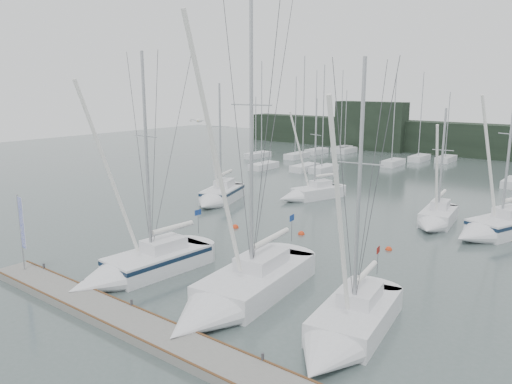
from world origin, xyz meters
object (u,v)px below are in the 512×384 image
sailboat_near_center (232,296)px  buoy_c (235,228)px  sailboat_mid_d (492,229)px  dock_banner (21,226)px  sailboat_mid_c (435,220)px  buoy_b (389,250)px  sailboat_near_left (134,269)px  sailboat_mid_b (306,194)px  sailboat_near_right (343,333)px  buoy_a (301,234)px  sailboat_mid_a (217,197)px

sailboat_near_center → buoy_c: sailboat_near_center is taller
sailboat_mid_d → sailboat_near_center: bearing=-88.8°
sailboat_mid_d → dock_banner: (-19.25, -24.76, 2.40)m
sailboat_near_center → dock_banner: sailboat_near_center is taller
sailboat_near_center → sailboat_mid_c: (3.11, 20.64, -0.05)m
sailboat_mid_d → buoy_b: size_ratio=27.12×
sailboat_near_left → sailboat_mid_b: (-2.95, 23.03, -0.08)m
sailboat_near_right → sailboat_mid_b: bearing=117.1°
sailboat_mid_d → buoy_a: sailboat_mid_d is taller
sailboat_near_right → buoy_b: sailboat_near_right is taller
sailboat_near_left → sailboat_mid_a: (-8.58, 16.48, 0.04)m
sailboat_mid_d → buoy_c: 18.92m
sailboat_mid_b → buoy_c: size_ratio=19.22×
sailboat_near_center → sailboat_near_right: bearing=-5.1°
buoy_a → sailboat_mid_c: bearing=48.7°
sailboat_mid_c → buoy_c: 15.58m
sailboat_mid_d → buoy_b: (-4.72, -7.32, -0.63)m
sailboat_near_left → buoy_b: (9.44, 13.76, -0.59)m
sailboat_mid_b → buoy_b: bearing=-18.1°
sailboat_near_right → buoy_a: bearing=120.8°
sailboat_mid_c → dock_banner: bearing=-128.5°
sailboat_near_center → sailboat_mid_d: (7.26, 20.50, 0.04)m
sailboat_mid_b → dock_banner: (-2.14, -26.72, 2.53)m
sailboat_near_center → sailboat_mid_d: size_ratio=1.36×
sailboat_near_center → buoy_a: size_ratio=33.23×
sailboat_near_center → buoy_a: 13.17m
sailboat_mid_c → buoy_a: bearing=-138.6°
sailboat_mid_b → buoy_b: 15.49m
sailboat_near_center → sailboat_mid_b: (-9.85, 22.46, -0.08)m
sailboat_mid_b → dock_banner: bearing=-75.9°
sailboat_mid_b → buoy_a: sailboat_mid_b is taller
sailboat_mid_d → sailboat_mid_c: bearing=-161.2°
sailboat_near_left → sailboat_mid_c: 23.46m
sailboat_mid_c → sailboat_near_center: bearing=-105.8°
sailboat_near_center → buoy_b: bearing=72.2°
sailboat_mid_b → buoy_a: 11.53m
sailboat_near_left → dock_banner: 6.74m
sailboat_mid_d → buoy_b: sailboat_mid_d is taller
sailboat_mid_d → sailboat_near_right: bearing=-72.7°
sailboat_mid_c → buoy_c: bearing=-148.3°
sailboat_near_center → buoy_b: 13.44m
sailboat_mid_d → buoy_b: bearing=-102.1°
sailboat_mid_b → dock_banner: 26.92m
sailboat_near_center → sailboat_mid_c: size_ratio=1.72×
sailboat_near_center → dock_banner: (-11.99, -4.26, 2.44)m
sailboat_mid_c → buoy_a: (-7.13, -8.11, -0.53)m
sailboat_near_center → buoy_c: (-8.99, 10.84, -0.58)m
sailboat_mid_c → dock_banner: size_ratio=2.21×
sailboat_mid_b → buoy_c: (0.86, -11.62, -0.50)m
sailboat_near_left → sailboat_near_right: bearing=7.5°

